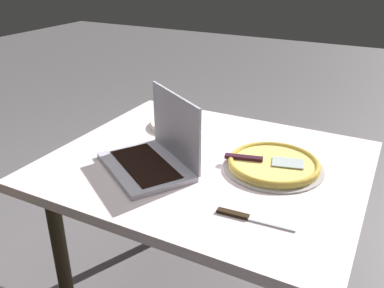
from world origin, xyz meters
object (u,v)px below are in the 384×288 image
dining_table (207,179)px  table_knife (247,218)px  pizza_tray (273,164)px  laptop (155,152)px  pizza_plate (176,123)px

dining_table → table_knife: size_ratio=4.81×
pizza_tray → laptop: bearing=-154.4°
pizza_plate → pizza_tray: 0.51m
dining_table → laptop: laptop is taller
laptop → pizza_plate: laptop is taller
pizza_plate → pizza_tray: (0.48, -0.17, 0.00)m
pizza_tray → table_knife: (0.03, -0.32, -0.01)m
pizza_plate → pizza_tray: pizza_plate is taller
dining_table → table_knife: bearing=-46.4°
pizza_plate → table_knife: pizza_plate is taller
pizza_plate → table_knife: bearing=-44.0°
dining_table → laptop: 0.23m
laptop → pizza_plate: bearing=108.5°
laptop → pizza_tray: 0.40m
dining_table → pizza_tray: 0.25m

